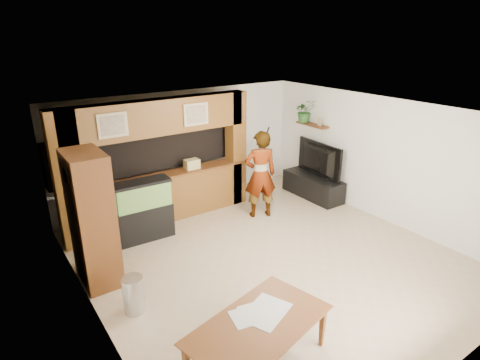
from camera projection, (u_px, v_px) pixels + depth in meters
floor at (269, 257)px, 7.24m from camera, size 6.50×6.50×0.00m
ceiling at (273, 115)px, 6.32m from camera, size 6.50×6.50×0.00m
wall_back at (182, 147)px, 9.27m from camera, size 6.00×0.00×6.00m
wall_left at (90, 241)px, 5.18m from camera, size 0.00×6.50×6.50m
wall_right at (382, 160)px, 8.38m from camera, size 0.00×6.50×6.50m
partition at (155, 161)px, 8.29m from camera, size 4.20×0.99×2.60m
wall_clock at (67, 176)px, 5.75m from camera, size 0.05×0.25×0.25m
wall_shelf at (312, 125)px, 9.65m from camera, size 0.25×0.90×0.04m
pantry_cabinet at (92, 220)px, 6.23m from camera, size 0.55×0.89×2.18m
trash_can at (134, 295)px, 5.77m from camera, size 0.31×0.31×0.57m
aquarium at (144, 211)px, 7.70m from camera, size 1.08×0.41×1.20m
tv_stand at (313, 186)px, 9.79m from camera, size 0.58×1.59×0.53m
television at (315, 160)px, 9.55m from camera, size 0.27×1.43×0.82m
photo_frame at (319, 122)px, 9.44m from camera, size 0.05×0.14×0.18m
potted_plant at (305, 111)px, 9.73m from camera, size 0.61×0.58×0.55m
person at (260, 175)px, 8.54m from camera, size 0.82×0.68×1.91m
microphone at (268, 130)px, 8.09m from camera, size 0.03×0.09×0.15m
dining_table at (261, 346)px, 4.81m from camera, size 1.94×1.36×0.62m
newspaper_a at (266, 312)px, 4.91m from camera, size 0.73×0.65×0.01m
newspaper_b at (251, 315)px, 4.85m from camera, size 0.55×0.45×0.01m
newspaper_c at (261, 311)px, 4.93m from camera, size 0.56×0.46×0.01m
counter_box at (192, 164)px, 8.61m from camera, size 0.31×0.21×0.21m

